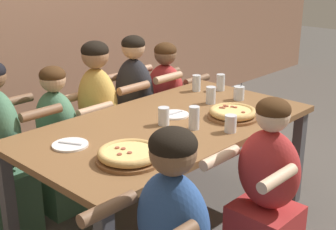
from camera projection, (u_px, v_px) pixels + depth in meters
name	position (u px, v px, depth m)	size (l,w,h in m)	color
ground_plane	(168.00, 225.00, 3.18)	(18.00, 18.00, 0.00)	#514C47
dining_table	(168.00, 134.00, 2.96)	(1.90, 1.02, 0.74)	brown
pizza_board_main	(233.00, 113.00, 3.00)	(0.33, 0.33, 0.06)	brown
pizza_board_second	(129.00, 155.00, 2.39)	(0.35, 0.35, 0.06)	brown
empty_plate_a	(175.00, 115.00, 3.05)	(0.19, 0.19, 0.02)	white
empty_plate_b	(70.00, 145.00, 2.58)	(0.20, 0.20, 0.02)	white
cocktail_glass_blue	(239.00, 94.00, 3.37)	(0.08, 0.08, 0.12)	silver
drinking_glass_a	(211.00, 95.00, 3.28)	(0.07, 0.07, 0.12)	silver
drinking_glass_b	(196.00, 83.00, 3.58)	(0.06, 0.06, 0.12)	silver
drinking_glass_c	(231.00, 125.00, 2.76)	(0.07, 0.07, 0.10)	silver
drinking_glass_d	(164.00, 116.00, 2.88)	(0.07, 0.07, 0.11)	silver
drinking_glass_e	(220.00, 83.00, 3.60)	(0.07, 0.07, 0.13)	silver
drinking_glass_f	(194.00, 119.00, 2.81)	(0.06, 0.06, 0.14)	silver
diner_far_center	(99.00, 125.00, 3.48)	(0.51, 0.40, 1.17)	gold
diner_far_midleft	(59.00, 147.00, 3.26)	(0.51, 0.40, 1.05)	#477556
diner_near_center	(266.00, 199.00, 2.55)	(0.51, 0.40, 1.06)	#B22D2D
diner_far_right	(166.00, 110.00, 4.00)	(0.51, 0.40, 1.06)	#B22D2D
diner_far_left	(3.00, 159.00, 2.96)	(0.51, 0.40, 1.15)	#477556
diner_far_midright	(135.00, 114.00, 3.74)	(0.51, 0.40, 1.16)	#232328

